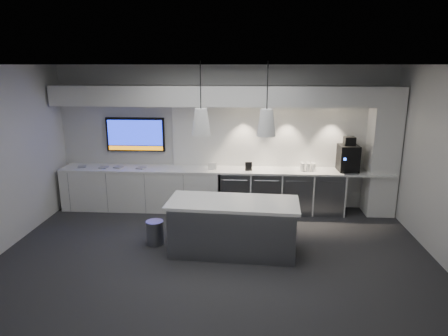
# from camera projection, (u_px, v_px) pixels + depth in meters

# --- Properties ---
(floor) EXTENTS (7.00, 7.00, 0.00)m
(floor) POSITION_uv_depth(u_px,v_px,m) (215.00, 258.00, 6.39)
(floor) COLOR #2A2A2C
(floor) RESTS_ON ground
(ceiling) EXTENTS (7.00, 7.00, 0.00)m
(ceiling) POSITION_uv_depth(u_px,v_px,m) (214.00, 64.00, 5.64)
(ceiling) COLOR black
(ceiling) RESTS_ON wall_back
(wall_back) EXTENTS (7.00, 0.00, 7.00)m
(wall_back) POSITION_uv_depth(u_px,v_px,m) (225.00, 138.00, 8.43)
(wall_back) COLOR silver
(wall_back) RESTS_ON floor
(wall_front) EXTENTS (7.00, 0.00, 7.00)m
(wall_front) POSITION_uv_depth(u_px,v_px,m) (191.00, 236.00, 3.60)
(wall_front) COLOR silver
(wall_front) RESTS_ON floor
(back_counter) EXTENTS (6.80, 0.65, 0.04)m
(back_counter) POSITION_uv_depth(u_px,v_px,m) (224.00, 170.00, 8.28)
(back_counter) COLOR white
(back_counter) RESTS_ON left_base_cabinets
(left_base_cabinets) EXTENTS (3.30, 0.63, 0.86)m
(left_base_cabinets) POSITION_uv_depth(u_px,v_px,m) (142.00, 189.00, 8.49)
(left_base_cabinets) COLOR white
(left_base_cabinets) RESTS_ON floor
(fridge_unit_a) EXTENTS (0.60, 0.61, 0.85)m
(fridge_unit_a) POSITION_uv_depth(u_px,v_px,m) (236.00, 191.00, 8.37)
(fridge_unit_a) COLOR gray
(fridge_unit_a) RESTS_ON floor
(fridge_unit_b) EXTENTS (0.60, 0.61, 0.85)m
(fridge_unit_b) POSITION_uv_depth(u_px,v_px,m) (266.00, 192.00, 8.34)
(fridge_unit_b) COLOR gray
(fridge_unit_b) RESTS_ON floor
(fridge_unit_c) EXTENTS (0.60, 0.61, 0.85)m
(fridge_unit_c) POSITION_uv_depth(u_px,v_px,m) (296.00, 192.00, 8.30)
(fridge_unit_c) COLOR gray
(fridge_unit_c) RESTS_ON floor
(fridge_unit_d) EXTENTS (0.60, 0.61, 0.85)m
(fridge_unit_d) POSITION_uv_depth(u_px,v_px,m) (327.00, 193.00, 8.26)
(fridge_unit_d) COLOR gray
(fridge_unit_d) RESTS_ON floor
(backsplash) EXTENTS (4.60, 0.03, 1.30)m
(backsplash) POSITION_uv_depth(u_px,v_px,m) (282.00, 136.00, 8.33)
(backsplash) COLOR white
(backsplash) RESTS_ON wall_back
(soffit) EXTENTS (6.90, 0.60, 0.40)m
(soffit) POSITION_uv_depth(u_px,v_px,m) (224.00, 96.00, 7.92)
(soffit) COLOR white
(soffit) RESTS_ON wall_back
(column) EXTENTS (0.55, 0.55, 2.60)m
(column) POSITION_uv_depth(u_px,v_px,m) (383.00, 152.00, 8.00)
(column) COLOR white
(column) RESTS_ON floor
(wall_tv) EXTENTS (1.25, 0.07, 0.72)m
(wall_tv) POSITION_uv_depth(u_px,v_px,m) (135.00, 134.00, 8.48)
(wall_tv) COLOR black
(wall_tv) RESTS_ON wall_back
(island) EXTENTS (2.14, 1.02, 0.88)m
(island) POSITION_uv_depth(u_px,v_px,m) (233.00, 227.00, 6.47)
(island) COLOR gray
(island) RESTS_ON floor
(bin) EXTENTS (0.38, 0.38, 0.42)m
(bin) POSITION_uv_depth(u_px,v_px,m) (155.00, 232.00, 6.84)
(bin) COLOR gray
(bin) RESTS_ON floor
(coffee_machine) EXTENTS (0.40, 0.56, 0.70)m
(coffee_machine) POSITION_uv_depth(u_px,v_px,m) (348.00, 157.00, 8.07)
(coffee_machine) COLOR black
(coffee_machine) RESTS_ON back_counter
(sign_black) EXTENTS (0.14, 0.04, 0.18)m
(sign_black) POSITION_uv_depth(u_px,v_px,m) (249.00, 166.00, 8.12)
(sign_black) COLOR black
(sign_black) RESTS_ON back_counter
(sign_white) EXTENTS (0.18, 0.04, 0.14)m
(sign_white) POSITION_uv_depth(u_px,v_px,m) (212.00, 166.00, 8.21)
(sign_white) COLOR white
(sign_white) RESTS_ON back_counter
(cup_cluster) EXTENTS (0.30, 0.19, 0.16)m
(cup_cluster) POSITION_uv_depth(u_px,v_px,m) (308.00, 167.00, 8.12)
(cup_cluster) COLOR white
(cup_cluster) RESTS_ON back_counter
(tray_a) EXTENTS (0.20, 0.20, 0.02)m
(tray_a) POSITION_uv_depth(u_px,v_px,m) (82.00, 167.00, 8.41)
(tray_a) COLOR gray
(tray_a) RESTS_ON back_counter
(tray_b) EXTENTS (0.17, 0.17, 0.02)m
(tray_b) POSITION_uv_depth(u_px,v_px,m) (104.00, 167.00, 8.36)
(tray_b) COLOR gray
(tray_b) RESTS_ON back_counter
(tray_c) EXTENTS (0.20, 0.20, 0.02)m
(tray_c) POSITION_uv_depth(u_px,v_px,m) (118.00, 167.00, 8.37)
(tray_c) COLOR gray
(tray_c) RESTS_ON back_counter
(tray_d) EXTENTS (0.20, 0.20, 0.02)m
(tray_d) POSITION_uv_depth(u_px,v_px,m) (141.00, 168.00, 8.30)
(tray_d) COLOR gray
(tray_d) RESTS_ON back_counter
(pendant_left) EXTENTS (0.29, 0.29, 1.11)m
(pendant_left) POSITION_uv_depth(u_px,v_px,m) (201.00, 122.00, 6.08)
(pendant_left) COLOR white
(pendant_left) RESTS_ON ceiling
(pendant_right) EXTENTS (0.29, 0.29, 1.11)m
(pendant_right) POSITION_uv_depth(u_px,v_px,m) (266.00, 122.00, 6.02)
(pendant_right) COLOR white
(pendant_right) RESTS_ON ceiling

